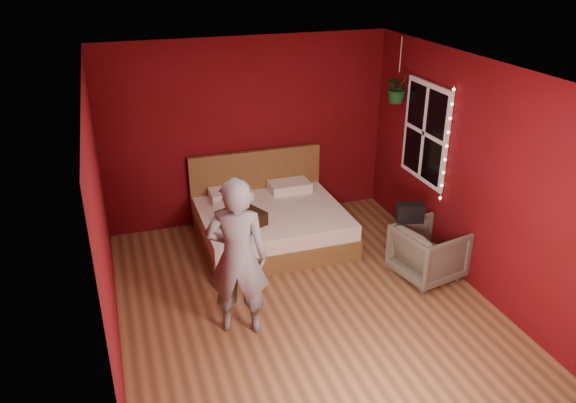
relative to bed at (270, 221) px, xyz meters
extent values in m
plane|color=#8E5C38|center=(-0.08, -1.48, -0.27)|extent=(4.50, 4.50, 0.00)
cube|color=#600A12|center=(-0.08, 0.78, 1.03)|extent=(4.00, 0.02, 2.60)
cube|color=#600A12|center=(-0.08, -3.74, 1.03)|extent=(4.00, 0.02, 2.60)
cube|color=#600A12|center=(-2.09, -1.48, 1.03)|extent=(0.02, 4.50, 2.60)
cube|color=#600A12|center=(1.93, -1.48, 1.03)|extent=(0.02, 4.50, 2.60)
cube|color=white|center=(-0.08, -1.48, 2.34)|extent=(4.00, 4.50, 0.02)
cube|color=white|center=(1.89, -0.58, 1.23)|extent=(0.04, 0.97, 1.27)
cube|color=black|center=(1.88, -0.58, 1.23)|extent=(0.02, 0.85, 1.15)
cube|color=white|center=(1.87, -0.58, 1.23)|extent=(0.03, 0.05, 1.15)
cube|color=white|center=(1.87, -0.58, 1.23)|extent=(0.03, 0.85, 0.05)
cylinder|color=silver|center=(1.86, -1.11, 1.23)|extent=(0.01, 0.01, 1.45)
sphere|color=#FFF2CC|center=(1.86, -1.11, 0.55)|extent=(0.04, 0.04, 0.04)
sphere|color=#FFF2CC|center=(1.86, -1.11, 0.72)|extent=(0.04, 0.04, 0.04)
sphere|color=#FFF2CC|center=(1.86, -1.11, 0.89)|extent=(0.04, 0.04, 0.04)
sphere|color=#FFF2CC|center=(1.86, -1.11, 1.06)|extent=(0.04, 0.04, 0.04)
sphere|color=#FFF2CC|center=(1.86, -1.11, 1.23)|extent=(0.04, 0.04, 0.04)
sphere|color=#FFF2CC|center=(1.86, -1.11, 1.40)|extent=(0.04, 0.04, 0.04)
sphere|color=#FFF2CC|center=(1.86, -1.11, 1.57)|extent=(0.04, 0.04, 0.04)
sphere|color=#FFF2CC|center=(1.86, -1.11, 1.73)|extent=(0.04, 0.04, 0.04)
sphere|color=#FFF2CC|center=(1.86, -1.11, 1.90)|extent=(0.04, 0.04, 0.04)
cube|color=brown|center=(0.00, -0.09, -0.14)|extent=(1.90, 1.61, 0.27)
cube|color=white|center=(0.00, -0.09, 0.10)|extent=(1.86, 1.58, 0.21)
cube|color=brown|center=(0.00, 0.68, 0.25)|extent=(1.90, 0.08, 1.04)
cube|color=white|center=(-0.43, 0.45, 0.27)|extent=(0.57, 0.36, 0.13)
cube|color=white|center=(0.43, 0.45, 0.27)|extent=(0.57, 0.36, 0.13)
imported|color=slate|center=(-0.86, -1.77, 0.58)|extent=(0.72, 0.59, 1.71)
imported|color=#605B4C|center=(1.52, -1.49, 0.06)|extent=(0.85, 0.84, 0.66)
cube|color=black|center=(1.36, -1.26, 0.50)|extent=(0.35, 0.24, 0.23)
cube|color=black|center=(-0.47, -0.35, 0.29)|extent=(0.63, 0.63, 0.17)
cylinder|color=silver|center=(1.80, 0.05, 2.10)|extent=(0.01, 0.01, 0.45)
imported|color=#1A5D24|center=(1.80, 0.05, 1.67)|extent=(0.37, 0.32, 0.41)
camera|label=1|loc=(-1.91, -6.48, 3.41)|focal=35.00mm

